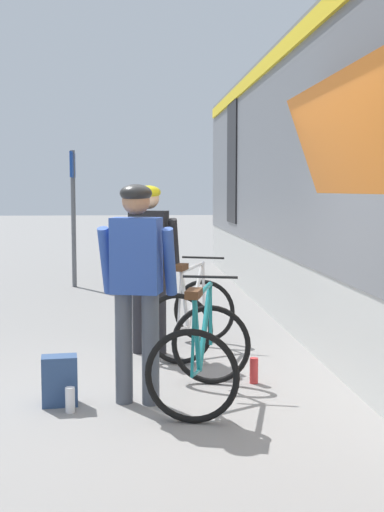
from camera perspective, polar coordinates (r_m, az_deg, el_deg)
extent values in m
plane|color=gray|center=(5.63, -1.91, -12.15)|extent=(80.00, 80.00, 0.00)
cube|color=black|center=(12.62, 3.40, 8.05)|extent=(0.03, 1.10, 2.29)
cylinder|color=#232328|center=(7.11, -4.50, -4.65)|extent=(0.14, 0.14, 0.90)
cylinder|color=#232328|center=(7.06, -2.77, -4.71)|extent=(0.14, 0.14, 0.90)
cube|color=black|center=(6.99, -3.67, 1.38)|extent=(0.43, 0.33, 0.60)
cylinder|color=black|center=(7.10, -5.64, 1.02)|extent=(0.15, 0.27, 0.56)
cylinder|color=black|center=(6.98, -1.52, 0.97)|extent=(0.15, 0.27, 0.56)
sphere|color=beige|center=(6.97, -3.70, 4.90)|extent=(0.22, 0.22, 0.22)
ellipsoid|color=yellow|center=(6.97, -3.70, 5.40)|extent=(0.32, 0.33, 0.14)
cylinder|color=#4C515B|center=(5.49, -5.79, -7.76)|extent=(0.14, 0.14, 0.90)
cylinder|color=#4C515B|center=(5.43, -3.53, -7.87)|extent=(0.14, 0.14, 0.90)
cube|color=#2D4C9E|center=(5.33, -4.73, 0.04)|extent=(0.43, 0.33, 0.60)
cylinder|color=#2D4C9E|center=(5.45, -7.28, -0.40)|extent=(0.15, 0.27, 0.56)
cylinder|color=#2D4C9E|center=(5.32, -1.91, -0.50)|extent=(0.15, 0.27, 0.56)
sphere|color=#9E7051|center=(5.31, -4.77, 4.67)|extent=(0.22, 0.22, 0.22)
ellipsoid|color=black|center=(5.31, -4.78, 5.32)|extent=(0.31, 0.33, 0.14)
torus|color=black|center=(7.61, 1.02, -4.67)|extent=(0.68, 0.30, 0.71)
torus|color=black|center=(6.65, -1.19, -6.19)|extent=(0.68, 0.30, 0.71)
cylinder|color=white|center=(7.23, 0.32, -3.23)|extent=(0.27, 0.62, 0.63)
cylinder|color=white|center=(7.08, 0.07, -0.96)|extent=(0.34, 0.81, 0.04)
cylinder|color=white|center=(6.83, -0.62, -3.76)|extent=(0.13, 0.27, 0.62)
cylinder|color=white|center=(6.82, -0.76, -6.12)|extent=(0.15, 0.35, 0.08)
cylinder|color=white|center=(6.65, -1.05, -3.77)|extent=(0.07, 0.14, 0.56)
cylinder|color=white|center=(7.54, 0.98, -2.65)|extent=(0.06, 0.09, 0.55)
cylinder|color=black|center=(7.48, 0.94, -0.14)|extent=(0.46, 0.19, 0.02)
cube|color=#4C2D19|center=(6.64, -0.98, -0.96)|extent=(0.18, 0.26, 0.06)
torus|color=black|center=(5.99, 1.60, -7.52)|extent=(0.70, 0.23, 0.71)
torus|color=black|center=(5.01, -0.02, -10.14)|extent=(0.70, 0.23, 0.71)
cylinder|color=#197A7F|center=(5.59, 1.11, -5.86)|extent=(0.20, 0.63, 0.63)
cylinder|color=#197A7F|center=(5.42, 0.93, -2.99)|extent=(0.25, 0.83, 0.04)
cylinder|color=#197A7F|center=(5.18, 0.42, -6.79)|extent=(0.11, 0.28, 0.62)
cylinder|color=#197A7F|center=(5.19, 0.31, -9.90)|extent=(0.12, 0.36, 0.08)
cylinder|color=#197A7F|center=(5.00, 0.10, -6.93)|extent=(0.06, 0.14, 0.56)
cylinder|color=#197A7F|center=(5.91, 1.57, -4.98)|extent=(0.05, 0.09, 0.55)
cylinder|color=black|center=(5.83, 1.55, -1.78)|extent=(0.47, 0.14, 0.02)
cube|color=#4C2D19|center=(4.97, 0.15, -3.19)|extent=(0.16, 0.26, 0.06)
cube|color=navy|center=(5.56, -11.15, -10.31)|extent=(0.30, 0.21, 0.40)
cylinder|color=red|center=(6.09, 5.27, -9.64)|extent=(0.08, 0.08, 0.23)
cylinder|color=silver|center=(5.40, -10.29, -11.90)|extent=(0.08, 0.08, 0.20)
cylinder|color=#595B60|center=(12.02, -10.00, 3.09)|extent=(0.08, 0.08, 2.40)
cube|color=#193F99|center=(12.02, -10.08, 7.62)|extent=(0.04, 0.70, 0.44)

